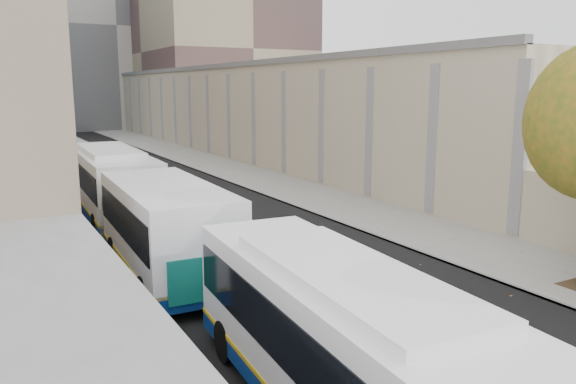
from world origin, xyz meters
TOP-DOWN VIEW (x-y plane):
  - bus_platform at (-3.88, 35.00)m, footprint 4.25×150.00m
  - sidewalk at (4.12, 35.00)m, footprint 4.75×150.00m
  - building_tan at (15.50, 64.00)m, footprint 18.00×92.00m
  - building_far_block at (6.00, 96.00)m, footprint 30.00×18.00m
  - bus_far at (-7.41, 25.98)m, footprint 3.46×19.42m
  - distant_car at (-7.87, 56.95)m, footprint 2.46×3.93m

SIDE VIEW (x-z plane):
  - sidewalk at x=4.12m, z-range 0.00..0.08m
  - bus_platform at x=-3.88m, z-range 0.00..0.15m
  - distant_car at x=-7.87m, z-range 0.00..1.25m
  - bus_far at x=-7.41m, z-range 0.15..3.37m
  - building_tan at x=15.50m, z-range 0.00..8.00m
  - building_far_block at x=6.00m, z-range 0.00..30.00m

